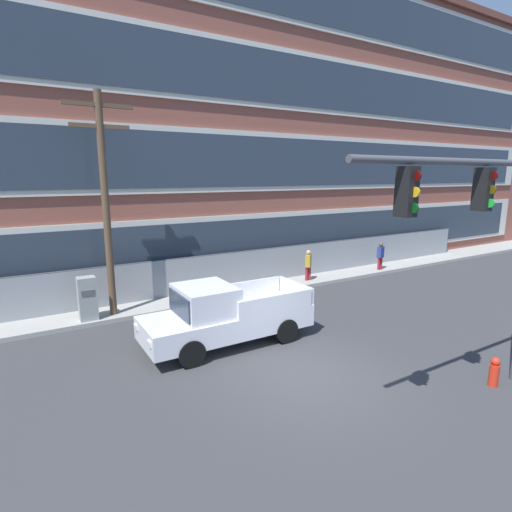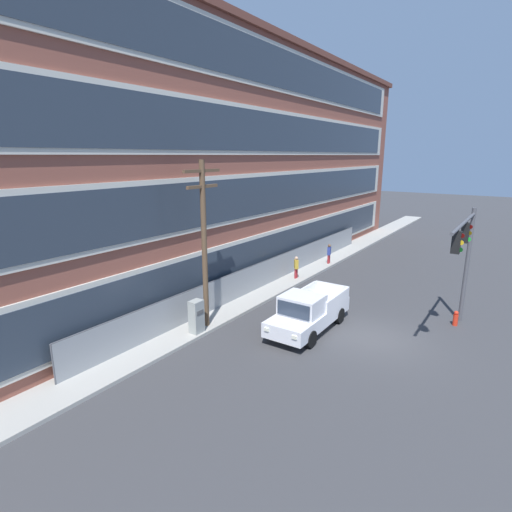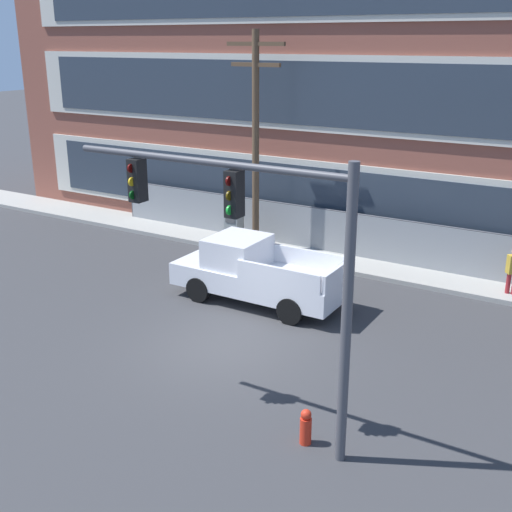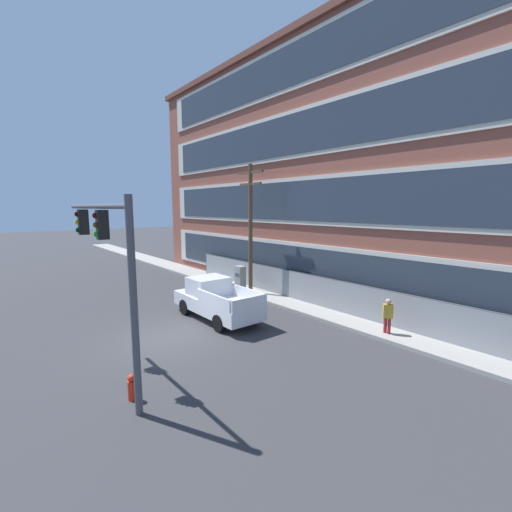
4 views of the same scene
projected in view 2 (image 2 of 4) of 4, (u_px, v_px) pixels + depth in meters
The scene contains 11 objects.
ground_plane at pixel (377, 339), 18.60m from camera, with size 160.00×160.00×0.00m, color #38383A.
sidewalk_building_side at pixel (241, 303), 22.93m from camera, with size 80.00×2.11×0.16m, color #9E9B93.
brick_mill_building at pixel (223, 162), 28.10m from camera, with size 46.27×9.18×15.67m.
chain_link_fence at pixel (269, 272), 26.10m from camera, with size 29.13×0.06×1.80m.
traffic_signal_mast at pixel (465, 248), 18.20m from camera, with size 6.35×0.43×5.88m.
pickup_truck_white at pixel (308, 312), 19.32m from camera, with size 5.47×2.11×2.01m.
utility_pole_near_corner at pixel (204, 239), 18.74m from camera, with size 2.33×0.26×8.16m.
electrical_cabinet at pixel (196, 318), 18.83m from camera, with size 0.62×0.51×1.75m.
pedestrian_near_cabinet at pixel (296, 267), 27.17m from camera, with size 0.46×0.44×1.69m.
pedestrian_by_fence at pixel (329, 253), 30.91m from camera, with size 0.45×0.34×1.69m.
fire_hydrant at pixel (456, 318), 20.05m from camera, with size 0.24×0.24×0.78m.
Camera 2 is at (-17.29, -4.97, 8.34)m, focal length 28.00 mm.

